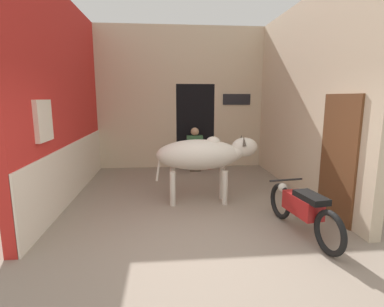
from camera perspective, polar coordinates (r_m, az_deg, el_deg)
The scene contains 8 objects.
ground_plane at distance 4.26m, azimuth 2.12°, elevation -18.04°, with size 30.00×30.00×0.00m, color gray.
wall_left_shopfront at distance 6.51m, azimuth -23.24°, elevation 8.92°, with size 0.25×5.03×4.02m.
wall_back_with_doorway at distance 9.01m, azimuth -1.22°, elevation 8.59°, with size 4.76×0.93×4.02m.
wall_right_with_door at distance 6.85m, azimuth 20.62°, elevation 9.47°, with size 0.22×5.03×4.02m.
cow at distance 5.79m, azimuth 2.22°, elevation -0.31°, with size 1.99×0.67×1.34m.
motorcycle_near at distance 4.84m, azimuth 20.26°, elevation -9.73°, with size 0.58×1.85×0.73m.
shopkeeper_seated at distance 8.42m, azimuth 0.56°, elevation 1.06°, with size 0.44×0.34×1.22m.
plastic_stool at distance 8.71m, azimuth 3.02°, elevation -1.30°, with size 0.36×0.36×0.46m.
Camera 1 is at (-0.50, -3.70, 2.04)m, focal length 28.00 mm.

